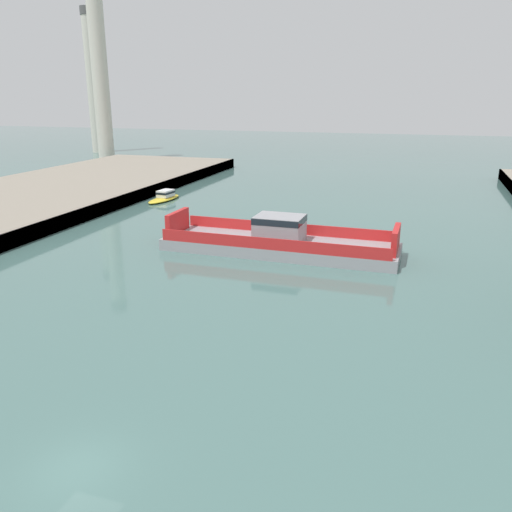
{
  "coord_description": "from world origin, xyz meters",
  "views": [
    {
      "loc": [
        12.42,
        -14.88,
        14.69
      ],
      "look_at": [
        0.0,
        24.31,
        2.0
      ],
      "focal_mm": 36.79,
      "sensor_mm": 36.0,
      "label": 1
    }
  ],
  "objects_px": {
    "chain_ferry": "(279,241)",
    "smokestack_distant_b": "(100,71)",
    "moored_boat_near_left": "(165,197)",
    "smokestack_distant_a": "(93,78)"
  },
  "relations": [
    {
      "from": "smokestack_distant_a",
      "to": "smokestack_distant_b",
      "type": "xyz_separation_m",
      "value": [
        12.73,
        -15.94,
        0.81
      ]
    },
    {
      "from": "smokestack_distant_a",
      "to": "smokestack_distant_b",
      "type": "relative_size",
      "value": 0.96
    },
    {
      "from": "chain_ferry",
      "to": "smokestack_distant_a",
      "type": "height_order",
      "value": "smokestack_distant_a"
    },
    {
      "from": "chain_ferry",
      "to": "smokestack_distant_b",
      "type": "relative_size",
      "value": 0.61
    },
    {
      "from": "chain_ferry",
      "to": "smokestack_distant_b",
      "type": "xyz_separation_m",
      "value": [
        -57.37,
        59.16,
        18.54
      ]
    },
    {
      "from": "moored_boat_near_left",
      "to": "smokestack_distant_b",
      "type": "height_order",
      "value": "smokestack_distant_b"
    },
    {
      "from": "smokestack_distant_b",
      "to": "smokestack_distant_a",
      "type": "bearing_deg",
      "value": 128.61
    },
    {
      "from": "moored_boat_near_left",
      "to": "smokestack_distant_b",
      "type": "relative_size",
      "value": 0.2
    },
    {
      "from": "chain_ferry",
      "to": "smokestack_distant_a",
      "type": "xyz_separation_m",
      "value": [
        -70.1,
        75.1,
        17.73
      ]
    },
    {
      "from": "moored_boat_near_left",
      "to": "smokestack_distant_a",
      "type": "distance_m",
      "value": 74.85
    }
  ]
}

